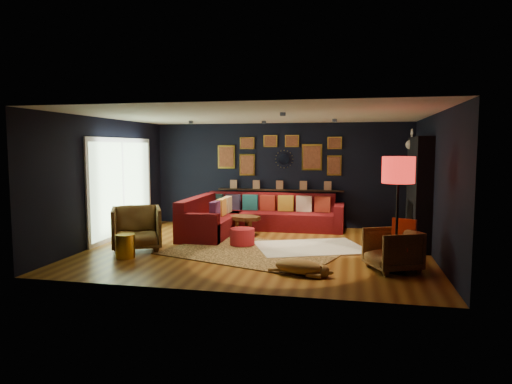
% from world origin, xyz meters
% --- Properties ---
extents(floor, '(6.50, 6.50, 0.00)m').
position_xyz_m(floor, '(0.00, 0.00, 0.00)').
color(floor, '#935F20').
rests_on(floor, ground).
extents(room_walls, '(6.50, 6.50, 6.50)m').
position_xyz_m(room_walls, '(0.00, 0.00, 1.59)').
color(room_walls, black).
rests_on(room_walls, ground).
extents(sectional, '(3.41, 2.69, 0.86)m').
position_xyz_m(sectional, '(-0.61, 1.81, 0.32)').
color(sectional, maroon).
rests_on(sectional, ground).
extents(ledge, '(3.20, 0.12, 0.04)m').
position_xyz_m(ledge, '(0.00, 2.68, 0.92)').
color(ledge, black).
rests_on(ledge, room_walls).
extents(gallery_wall, '(3.15, 0.04, 1.02)m').
position_xyz_m(gallery_wall, '(-0.01, 2.72, 1.81)').
color(gallery_wall, gold).
rests_on(gallery_wall, room_walls).
extents(sunburst_mirror, '(0.47, 0.16, 0.47)m').
position_xyz_m(sunburst_mirror, '(0.10, 2.72, 1.70)').
color(sunburst_mirror, silver).
rests_on(sunburst_mirror, room_walls).
extents(fireplace, '(0.31, 1.60, 2.20)m').
position_xyz_m(fireplace, '(3.09, 0.90, 1.02)').
color(fireplace, black).
rests_on(fireplace, ground).
extents(deer_head, '(0.50, 0.28, 0.45)m').
position_xyz_m(deer_head, '(3.14, 1.40, 2.05)').
color(deer_head, white).
rests_on(deer_head, fireplace).
extents(sliding_door, '(0.06, 2.80, 2.20)m').
position_xyz_m(sliding_door, '(-3.22, 0.60, 1.10)').
color(sliding_door, white).
rests_on(sliding_door, ground).
extents(ceiling_spots, '(3.30, 2.50, 0.06)m').
position_xyz_m(ceiling_spots, '(-0.00, 0.80, 2.56)').
color(ceiling_spots, black).
rests_on(ceiling_spots, room_walls).
extents(shag_rug, '(2.46, 2.16, 0.03)m').
position_xyz_m(shag_rug, '(1.00, 0.26, 0.01)').
color(shag_rug, silver).
rests_on(shag_rug, ground).
extents(leopard_rug, '(3.67, 3.11, 0.02)m').
position_xyz_m(leopard_rug, '(-0.03, -0.30, 0.01)').
color(leopard_rug, tan).
rests_on(leopard_rug, ground).
extents(coffee_table, '(0.97, 0.87, 0.40)m').
position_xyz_m(coffee_table, '(-0.60, 1.39, 0.35)').
color(coffee_table, brown).
rests_on(coffee_table, shag_rug).
extents(pouf, '(0.50, 0.50, 0.33)m').
position_xyz_m(pouf, '(-0.37, 0.20, 0.19)').
color(pouf, maroon).
rests_on(pouf, shag_rug).
extents(armchair_left, '(1.20, 1.17, 0.93)m').
position_xyz_m(armchair_left, '(-2.29, -0.60, 0.47)').
color(armchair_left, '#B77F3D').
rests_on(armchair_left, ground).
extents(armchair_right, '(0.93, 0.95, 0.75)m').
position_xyz_m(armchair_right, '(2.45, -1.12, 0.38)').
color(armchair_right, '#B77F3D').
rests_on(armchair_right, ground).
extents(gold_stool, '(0.34, 0.34, 0.43)m').
position_xyz_m(gold_stool, '(-2.20, -1.22, 0.22)').
color(gold_stool, gold).
rests_on(gold_stool, ground).
extents(orange_chair, '(0.53, 0.53, 0.84)m').
position_xyz_m(orange_chair, '(2.59, -1.10, 0.49)').
color(orange_chair, black).
rests_on(orange_chair, ground).
extents(floor_lamp, '(0.51, 0.51, 1.85)m').
position_xyz_m(floor_lamp, '(2.50, -1.20, 1.57)').
color(floor_lamp, black).
rests_on(floor_lamp, ground).
extents(dog, '(1.12, 0.71, 0.33)m').
position_xyz_m(dog, '(1.00, -1.70, 0.18)').
color(dog, '#9E6E3D').
rests_on(dog, leopard_rug).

